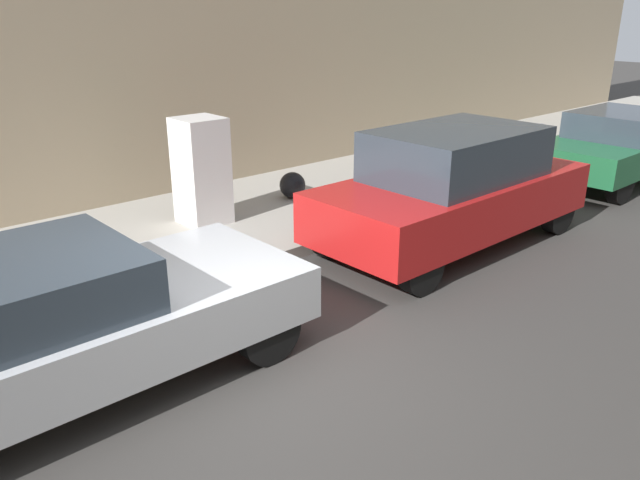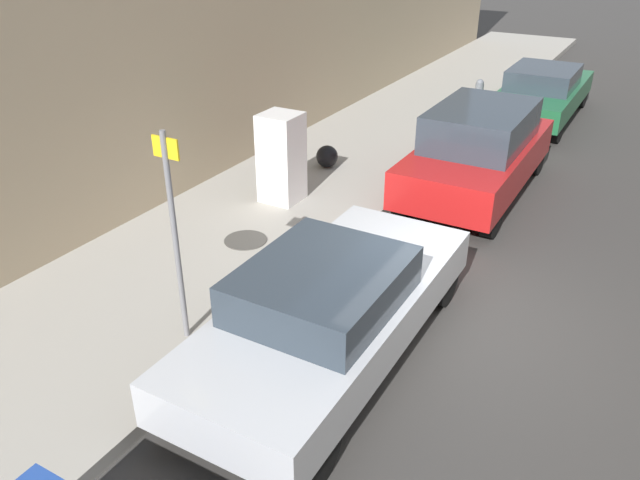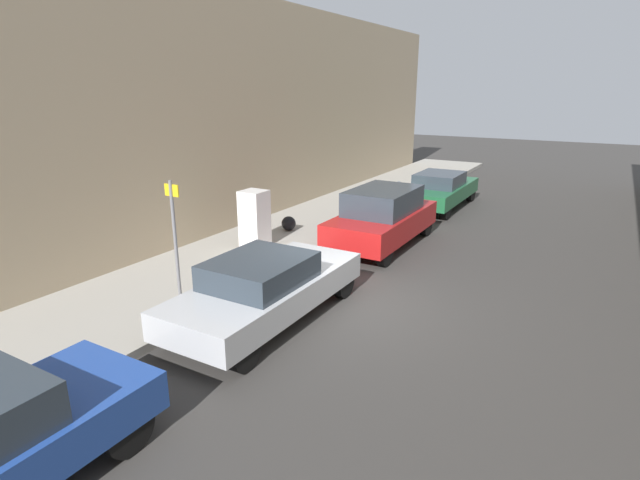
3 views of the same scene
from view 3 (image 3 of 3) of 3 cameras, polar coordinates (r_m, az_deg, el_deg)
The scene contains 11 objects.
ground_plane at distance 11.09m, azimuth 3.27°, elevation -7.36°, with size 80.00×80.00×0.00m, color #383533.
sidewalk_slab at distance 13.21m, azimuth -12.35°, elevation -3.23°, with size 3.64×44.00×0.18m, color #9E998E.
building_facade_near at distance 14.36m, azimuth -21.19°, elevation 12.40°, with size 1.57×39.60×7.38m, color tan.
discarded_refrigerator at distance 14.33m, azimuth -7.49°, elevation 2.41°, with size 0.68×0.68×1.63m.
manhole_cover at distance 13.09m, azimuth -10.58°, elevation -2.86°, with size 0.70×0.70×0.02m, color #47443F.
street_sign_post at distance 10.38m, azimuth -16.21°, elevation 0.11°, with size 0.36×0.07×2.69m.
fire_hydrant at distance 20.21m, azimuth 8.95°, elevation 5.53°, with size 0.22×0.22×0.84m.
trash_bag at distance 15.99m, azimuth -3.60°, elevation 1.90°, with size 0.46×0.46×0.46m, color black.
parked_sedan_silver at distance 10.15m, azimuth -6.22°, elevation -5.39°, with size 1.86×4.77×1.39m.
parked_suv_red at distance 14.98m, azimuth 7.17°, elevation 2.66°, with size 1.87×4.50×1.73m.
parked_sedan_green at distance 20.24m, azimuth 13.58°, elevation 5.66°, with size 1.79×4.76×1.41m.
Camera 3 is at (4.54, -9.02, 4.59)m, focal length 28.00 mm.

